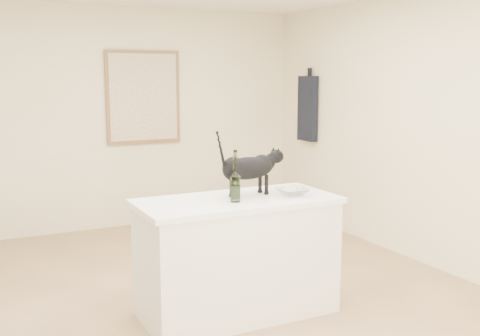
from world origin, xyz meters
TOP-DOWN VIEW (x-y plane):
  - floor at (0.00, 0.00)m, footprint 5.50×5.50m
  - wall_back at (0.00, 2.75)m, footprint 4.50×0.00m
  - wall_right at (2.25, 0.00)m, footprint 0.00×5.50m
  - island_base at (0.10, -0.20)m, footprint 1.44×0.67m
  - island_top at (0.10, -0.20)m, footprint 1.50×0.70m
  - artwork_frame at (0.30, 2.72)m, footprint 0.90×0.03m
  - artwork_canvas at (0.30, 2.70)m, footprint 0.82×0.00m
  - hanging_garment at (2.19, 2.05)m, footprint 0.08×0.34m
  - black_cat at (0.22, -0.15)m, footprint 0.56×0.24m
  - wine_bottle at (0.04, -0.30)m, footprint 0.09×0.09m
  - glass_bowl at (0.52, -0.30)m, footprint 0.25×0.25m

SIDE VIEW (x-z plane):
  - floor at x=0.00m, z-range 0.00..0.00m
  - island_base at x=0.10m, z-range 0.00..0.86m
  - island_top at x=0.10m, z-range 0.86..0.90m
  - glass_bowl at x=0.52m, z-range 0.90..0.96m
  - wine_bottle at x=0.04m, z-range 0.90..1.23m
  - black_cat at x=0.22m, z-range 0.90..1.28m
  - wall_back at x=0.00m, z-range -0.95..3.55m
  - wall_right at x=2.25m, z-range -1.45..4.05m
  - hanging_garment at x=2.19m, z-range 1.00..1.80m
  - artwork_frame at x=0.30m, z-range 1.00..2.10m
  - artwork_canvas at x=0.30m, z-range 1.04..2.06m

